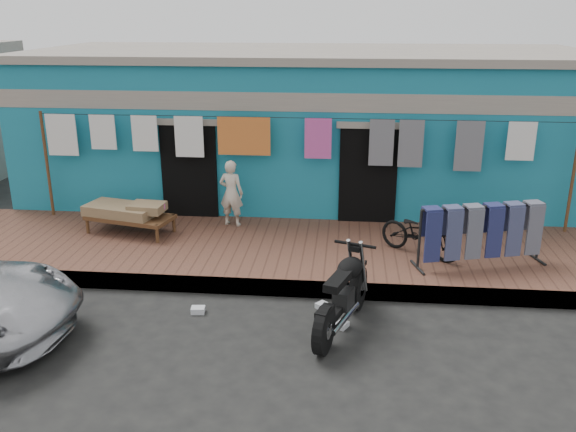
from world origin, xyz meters
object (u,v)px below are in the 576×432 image
object	(u,v)px
seated_person	(231,193)
motorcycle	(342,292)
jeans_rack	(481,234)
charpoy	(130,218)
bicycle	(421,228)

from	to	relation	value
seated_person	motorcycle	world-z (taller)	seated_person
seated_person	jeans_rack	size ratio (longest dim) A/B	0.57
seated_person	jeans_rack	distance (m)	4.61
motorcycle	charpoy	world-z (taller)	motorcycle
seated_person	motorcycle	xyz separation A→B (m)	(2.16, -3.40, -0.34)
jeans_rack	motorcycle	bearing A→B (deg)	-139.10
seated_person	motorcycle	bearing A→B (deg)	132.78
seated_person	charpoy	bearing A→B (deg)	28.86
seated_person	bicycle	distance (m)	3.64
motorcycle	bicycle	bearing A→B (deg)	79.21
charpoy	motorcycle	bearing A→B (deg)	-35.28
seated_person	motorcycle	distance (m)	4.04
charpoy	jeans_rack	xyz separation A→B (m)	(6.15, -0.90, 0.25)
bicycle	motorcycle	size ratio (longest dim) A/B	0.81
bicycle	motorcycle	distance (m)	2.56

